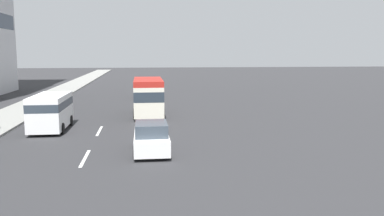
{
  "coord_description": "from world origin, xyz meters",
  "views": [
    {
      "loc": [
        -4.43,
        -2.85,
        5.2
      ],
      "look_at": [
        17.4,
        -5.6,
        2.1
      ],
      "focal_mm": 37.36,
      "sensor_mm": 36.0,
      "label": 1
    }
  ],
  "objects_px": {
    "van_fourth": "(51,110)",
    "car_fifth": "(151,138)",
    "minibus_lead": "(148,96)",
    "car_second": "(143,91)"
  },
  "relations": [
    {
      "from": "car_second",
      "to": "van_fourth",
      "type": "relative_size",
      "value": 0.88
    },
    {
      "from": "minibus_lead",
      "to": "van_fourth",
      "type": "distance_m",
      "value": 8.51
    },
    {
      "from": "van_fourth",
      "to": "car_fifth",
      "type": "height_order",
      "value": "van_fourth"
    },
    {
      "from": "car_second",
      "to": "minibus_lead",
      "type": "bearing_deg",
      "value": -178.34
    },
    {
      "from": "car_second",
      "to": "van_fourth",
      "type": "bearing_deg",
      "value": 161.08
    },
    {
      "from": "van_fourth",
      "to": "minibus_lead",
      "type": "bearing_deg",
      "value": 129.35
    },
    {
      "from": "minibus_lead",
      "to": "car_second",
      "type": "xyz_separation_m",
      "value": [
        12.72,
        0.37,
        -0.85
      ]
    },
    {
      "from": "minibus_lead",
      "to": "car_fifth",
      "type": "height_order",
      "value": "minibus_lead"
    },
    {
      "from": "car_second",
      "to": "car_fifth",
      "type": "relative_size",
      "value": 1.12
    },
    {
      "from": "car_fifth",
      "to": "car_second",
      "type": "bearing_deg",
      "value": 0.69
    }
  ]
}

